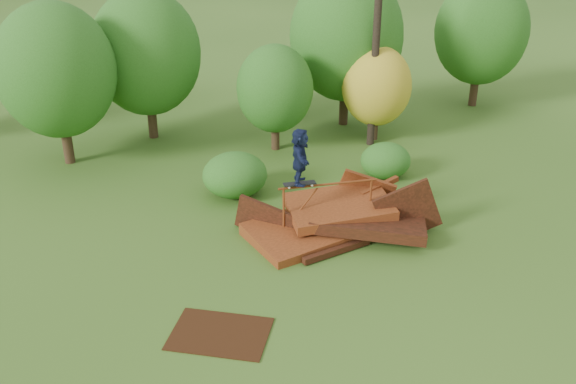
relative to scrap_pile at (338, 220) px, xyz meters
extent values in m
plane|color=#2D5116|center=(-0.76, -2.33, -0.40)|extent=(240.00, 240.00, 0.00)
cube|color=#51250E|center=(-0.72, 0.02, -0.22)|extent=(4.13, 3.21, 0.60)
cube|color=black|center=(0.78, -0.28, 0.02)|extent=(3.72, 3.07, 0.62)
cube|color=#51250E|center=(0.08, 0.22, 0.30)|extent=(2.93, 1.95, 0.61)
cube|color=black|center=(1.88, -0.48, 0.25)|extent=(2.10, 0.36, 2.05)
cube|color=#51250E|center=(1.08, 1.02, 0.15)|extent=(1.80, 1.07, 1.89)
cube|color=black|center=(-1.92, 0.42, -0.05)|extent=(1.83, 1.39, 1.40)
cube|color=black|center=(-0.42, -1.18, -0.28)|extent=(2.07, 0.81, 0.17)
cube|color=#51250E|center=(1.48, 0.72, 0.55)|extent=(1.37, 0.63, 0.34)
cylinder|color=brown|center=(-1.58, 0.07, 0.36)|extent=(0.06, 0.06, 1.52)
cylinder|color=brown|center=(0.95, 0.05, 0.36)|extent=(0.06, 0.06, 1.52)
cylinder|color=brown|center=(-0.32, 0.06, 1.12)|extent=(2.83, 0.09, 0.06)
cube|color=black|center=(-1.13, 0.07, 1.23)|extent=(0.90, 0.25, 0.03)
cylinder|color=beige|center=(-1.46, -0.03, 1.19)|extent=(0.06, 0.03, 0.06)
cylinder|color=beige|center=(-1.45, 0.17, 1.19)|extent=(0.06, 0.03, 0.06)
cylinder|color=beige|center=(-0.81, -0.03, 1.19)|extent=(0.06, 0.03, 0.06)
cylinder|color=beige|center=(-0.81, 0.16, 1.19)|extent=(0.06, 0.03, 0.06)
imported|color=#131B39|center=(-1.13, 0.07, 2.03)|extent=(0.79, 1.53, 1.57)
cube|color=black|center=(-3.96, -3.82, -0.38)|extent=(2.58, 2.28, 0.03)
cylinder|color=black|center=(-7.78, 7.21, 0.53)|extent=(0.36, 0.36, 1.85)
ellipsoid|color=#1E4712|center=(-7.78, 7.21, 2.96)|extent=(4.02, 4.02, 4.62)
cylinder|color=black|center=(-4.72, 9.11, 0.51)|extent=(0.36, 0.36, 1.81)
ellipsoid|color=#1E4712|center=(-4.72, 9.11, 2.95)|extent=(4.10, 4.10, 4.72)
cylinder|color=black|center=(-0.32, 6.73, 0.25)|extent=(0.31, 0.31, 1.29)
ellipsoid|color=#1E4712|center=(-0.32, 6.73, 1.94)|extent=(2.80, 2.80, 3.22)
cylinder|color=black|center=(3.04, 8.81, 0.58)|extent=(0.37, 0.37, 1.96)
ellipsoid|color=#1E4712|center=(3.04, 8.81, 3.24)|extent=(4.48, 4.48, 5.16)
cylinder|color=black|center=(3.65, 6.85, 0.17)|extent=(0.30, 0.30, 1.14)
ellipsoid|color=#A58C19|center=(3.65, 6.85, 1.73)|extent=(2.65, 2.65, 3.04)
cylinder|color=black|center=(9.51, 9.85, 0.51)|extent=(0.36, 0.36, 1.82)
ellipsoid|color=#1E4712|center=(9.51, 9.85, 2.92)|extent=(4.00, 4.00, 4.60)
ellipsoid|color=#1E4712|center=(-2.45, 3.09, 0.32)|extent=(2.06, 1.91, 1.43)
ellipsoid|color=#1E4712|center=(2.72, 3.32, 0.21)|extent=(1.70, 1.56, 1.21)
cylinder|color=black|center=(3.33, 6.36, 4.54)|extent=(0.28, 0.28, 9.88)
camera|label=1|loc=(-5.21, -15.30, 8.55)|focal=40.00mm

